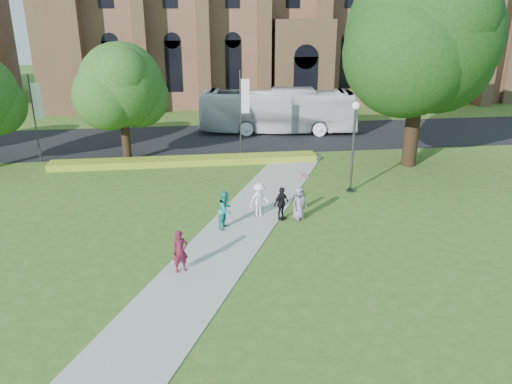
{
  "coord_description": "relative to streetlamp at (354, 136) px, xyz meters",
  "views": [
    {
      "loc": [
        -1.49,
        -19.78,
        10.09
      ],
      "look_at": [
        1.49,
        2.87,
        1.6
      ],
      "focal_mm": 35.0,
      "sensor_mm": 36.0,
      "label": 1
    }
  ],
  "objects": [
    {
      "name": "banner_pole_1",
      "position": [
        -19.39,
        8.7,
        0.09
      ],
      "size": [
        0.7,
        0.1,
        6.0
      ],
      "color": "#38383D",
      "rests_on": "ground"
    },
    {
      "name": "pedestrian_4",
      "position": [
        -3.81,
        -3.56,
        -2.43
      ],
      "size": [
        0.95,
        0.82,
        1.65
      ],
      "primitive_type": "imported",
      "rotation": [
        0.0,
        0.0,
        0.44
      ],
      "color": "gray",
      "rests_on": "footpath"
    },
    {
      "name": "tour_coach",
      "position": [
        -1.72,
        14.98,
        -1.44
      ],
      "size": [
        13.54,
        5.2,
        3.68
      ],
      "primitive_type": "imported",
      "rotation": [
        0.0,
        0.0,
        1.41
      ],
      "color": "silver",
      "rests_on": "road"
    },
    {
      "name": "pedestrian_0",
      "position": [
        -9.67,
        -8.19,
        -2.38
      ],
      "size": [
        0.74,
        0.59,
        1.76
      ],
      "primitive_type": "imported",
      "rotation": [
        0.0,
        0.0,
        0.31
      ],
      "color": "maroon",
      "rests_on": "footpath"
    },
    {
      "name": "pedestrian_2",
      "position": [
        -5.75,
        -2.98,
        -2.37
      ],
      "size": [
        1.31,
        1.07,
        1.77
      ],
      "primitive_type": "imported",
      "rotation": [
        0.0,
        0.0,
        0.43
      ],
      "color": "white",
      "rests_on": "footpath"
    },
    {
      "name": "pedestrian_1",
      "position": [
        -7.56,
        -4.22,
        -2.32
      ],
      "size": [
        1.08,
        1.15,
        1.87
      ],
      "primitive_type": "imported",
      "rotation": [
        0.0,
        0.0,
        1.01
      ],
      "color": "teal",
      "rests_on": "footpath"
    },
    {
      "name": "parasol",
      "position": [
        -3.63,
        -3.46,
        -1.31
      ],
      "size": [
        0.89,
        0.89,
        0.59
      ],
      "primitive_type": "imported",
      "rotation": [
        0.0,
        0.0,
        0.42
      ],
      "color": "#E9A4A5",
      "rests_on": "pedestrian_4"
    },
    {
      "name": "ground",
      "position": [
        -7.5,
        -6.5,
        -3.3
      ],
      "size": [
        160.0,
        160.0,
        0.0
      ],
      "primitive_type": "plane",
      "color": "#355A1B",
      "rests_on": "ground"
    },
    {
      "name": "road",
      "position": [
        -7.5,
        13.5,
        -3.29
      ],
      "size": [
        160.0,
        10.0,
        0.02
      ],
      "primitive_type": "cube",
      "color": "black",
      "rests_on": "ground"
    },
    {
      "name": "large_tree",
      "position": [
        5.5,
        4.5,
        5.07
      ],
      "size": [
        9.6,
        9.6,
        13.2
      ],
      "color": "#332114",
      "rests_on": "ground"
    },
    {
      "name": "street_tree_1",
      "position": [
        -13.5,
        8.0,
        1.93
      ],
      "size": [
        5.6,
        5.6,
        8.05
      ],
      "color": "#332114",
      "rests_on": "ground"
    },
    {
      "name": "footpath",
      "position": [
        -7.5,
        -5.5,
        -3.28
      ],
      "size": [
        15.58,
        28.54,
        0.04
      ],
      "primitive_type": "cube",
      "rotation": [
        0.0,
        0.0,
        -0.44
      ],
      "color": "#B2B2A8",
      "rests_on": "ground"
    },
    {
      "name": "pedestrian_3",
      "position": [
        -4.71,
        -3.51,
        -2.41
      ],
      "size": [
        1.04,
        0.93,
        1.7
      ],
      "primitive_type": "imported",
      "rotation": [
        0.0,
        0.0,
        0.65
      ],
      "color": "black",
      "rests_on": "footpath"
    },
    {
      "name": "streetlamp",
      "position": [
        0.0,
        0.0,
        0.0
      ],
      "size": [
        0.44,
        0.44,
        5.24
      ],
      "color": "#38383D",
      "rests_on": "ground"
    },
    {
      "name": "banner_pole_0",
      "position": [
        -5.39,
        8.7,
        0.09
      ],
      "size": [
        0.7,
        0.1,
        6.0
      ],
      "color": "#38383D",
      "rests_on": "ground"
    },
    {
      "name": "flower_hedge",
      "position": [
        -9.5,
        6.7,
        -3.07
      ],
      "size": [
        18.0,
        1.4,
        0.45
      ],
      "primitive_type": "cube",
      "color": "gold",
      "rests_on": "ground"
    }
  ]
}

